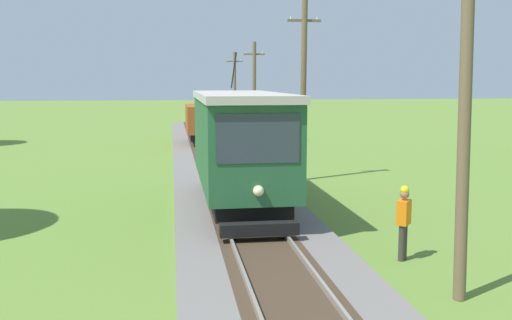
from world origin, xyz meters
TOP-DOWN VIEW (x-y plane):
  - red_tram at (0.00, 21.65)m, footprint 2.60×8.54m
  - freight_car at (0.00, 40.64)m, footprint 2.40×5.20m
  - utility_pole_near_tram at (3.32, 13.69)m, footprint 1.40×0.54m
  - utility_pole_mid at (3.32, 27.04)m, footprint 1.40×0.42m
  - utility_pole_far at (3.32, 41.43)m, footprint 1.40×0.42m
  - utility_pole_distant at (3.32, 53.35)m, footprint 1.40×0.36m
  - track_worker at (3.20, 16.04)m, footprint 0.43×0.44m

SIDE VIEW (x-z plane):
  - track_worker at x=3.20m, z-range 0.09..1.88m
  - freight_car at x=0.00m, z-range 0.40..2.71m
  - red_tram at x=0.00m, z-range -0.20..4.59m
  - utility_pole_distant at x=3.32m, z-range 0.10..6.74m
  - utility_pole_far at x=3.32m, z-range 0.10..6.83m
  - utility_pole_mid at x=3.32m, z-range 0.10..7.64m
  - utility_pole_near_tram at x=3.32m, z-range 0.10..7.90m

